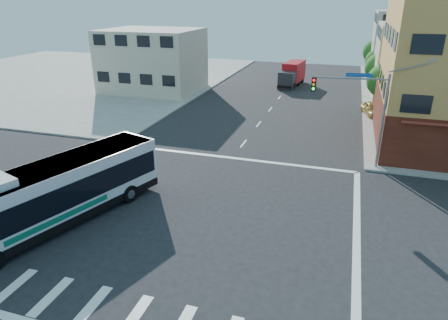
% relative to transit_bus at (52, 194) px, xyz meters
% --- Properties ---
extents(ground, '(120.00, 120.00, 0.00)m').
position_rel_transit_bus_xyz_m(ground, '(6.62, 3.02, -1.90)').
color(ground, black).
rests_on(ground, ground).
extents(sidewalk_nw, '(50.00, 50.00, 0.15)m').
position_rel_transit_bus_xyz_m(sidewalk_nw, '(-28.38, 38.02, -1.83)').
color(sidewalk_nw, gray).
rests_on(sidewalk_nw, ground).
extents(building_east_near, '(12.06, 10.06, 9.00)m').
position_rel_transit_bus_xyz_m(building_east_near, '(23.60, 37.00, 2.60)').
color(building_east_near, '#C2AF94').
rests_on(building_east_near, ground).
extents(building_east_far, '(12.06, 10.06, 10.00)m').
position_rel_transit_bus_xyz_m(building_east_far, '(23.60, 51.00, 3.10)').
color(building_east_far, '#969691').
rests_on(building_east_far, ground).
extents(building_west, '(12.06, 10.06, 8.00)m').
position_rel_transit_bus_xyz_m(building_west, '(-10.40, 33.00, 2.10)').
color(building_west, beige).
rests_on(building_west, ground).
extents(signal_mast_ne, '(7.91, 1.13, 8.07)m').
position_rel_transit_bus_xyz_m(signal_mast_ne, '(15.70, 13.64, 3.08)').
color(signal_mast_ne, gray).
rests_on(signal_mast_ne, ground).
extents(street_tree_a, '(3.60, 3.60, 5.53)m').
position_rel_transit_bus_xyz_m(street_tree_a, '(18.52, 30.94, 1.69)').
color(street_tree_a, '#332112').
rests_on(street_tree_a, ground).
extents(street_tree_b, '(3.80, 3.80, 5.79)m').
position_rel_transit_bus_xyz_m(street_tree_b, '(18.52, 38.94, 1.85)').
color(street_tree_b, '#332112').
rests_on(street_tree_b, ground).
extents(street_tree_c, '(3.40, 3.40, 5.29)m').
position_rel_transit_bus_xyz_m(street_tree_c, '(18.52, 46.94, 1.56)').
color(street_tree_c, '#332112').
rests_on(street_tree_c, ground).
extents(street_tree_d, '(4.00, 4.00, 6.03)m').
position_rel_transit_bus_xyz_m(street_tree_d, '(18.52, 54.94, 1.98)').
color(street_tree_d, '#332112').
rests_on(street_tree_d, ground).
extents(transit_bus, '(6.79, 13.36, 3.89)m').
position_rel_transit_bus_xyz_m(transit_bus, '(0.00, 0.00, 0.00)').
color(transit_bus, black).
rests_on(transit_bus, ground).
extents(box_truck, '(2.97, 7.44, 3.26)m').
position_rel_transit_bus_xyz_m(box_truck, '(6.97, 41.81, -0.32)').
color(box_truck, '#27262C').
rests_on(box_truck, ground).
extents(parked_car, '(2.76, 4.54, 1.44)m').
position_rel_transit_bus_xyz_m(parked_car, '(17.61, 28.72, -1.18)').
color(parked_car, gold).
rests_on(parked_car, ground).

